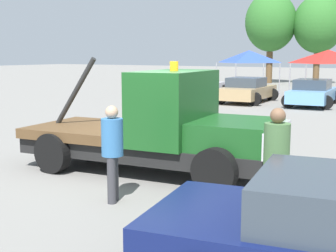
# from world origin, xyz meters

# --- Properties ---
(ground_plane) EXTENTS (160.00, 160.00, 0.00)m
(ground_plane) POSITION_xyz_m (0.00, 0.00, 0.00)
(ground_plane) COLOR gray
(tow_truck) EXTENTS (5.88, 2.79, 2.51)m
(tow_truck) POSITION_xyz_m (0.35, 0.04, 0.95)
(tow_truck) COLOR black
(tow_truck) RESTS_ON ground
(person_near_truck) EXTENTS (0.40, 0.40, 1.78)m
(person_near_truck) POSITION_xyz_m (3.44, -1.64, 1.03)
(person_near_truck) COLOR #847051
(person_near_truck) RESTS_ON ground
(person_at_hood) EXTENTS (0.38, 0.38, 1.70)m
(person_at_hood) POSITION_xyz_m (0.69, -2.16, 0.98)
(person_at_hood) COLOR #38383D
(person_at_hood) RESTS_ON ground
(parked_car_silver) EXTENTS (2.54, 4.44, 1.34)m
(parked_car_silver) POSITION_xyz_m (-7.40, 16.50, 0.65)
(parked_car_silver) COLOR #B7B7BC
(parked_car_silver) RESTS_ON ground
(parked_car_tan) EXTENTS (2.65, 4.61, 1.34)m
(parked_car_tan) POSITION_xyz_m (-3.77, 15.16, 0.65)
(parked_car_tan) COLOR tan
(parked_car_tan) RESTS_ON ground
(parked_car_skyblue) EXTENTS (2.61, 4.58, 1.34)m
(parked_car_skyblue) POSITION_xyz_m (-0.31, 15.23, 0.65)
(parked_car_skyblue) COLOR #669ED1
(parked_car_skyblue) RESTS_ON ground
(canopy_tent_blue) EXTENTS (3.21, 3.21, 2.80)m
(canopy_tent_blue) POSITION_xyz_m (-5.79, 20.40, 2.40)
(canopy_tent_blue) COLOR #9E9EA3
(canopy_tent_blue) RESTS_ON ground
(canopy_tent_red) EXTENTS (3.48, 3.48, 2.82)m
(canopy_tent_red) POSITION_xyz_m (-0.73, 20.03, 2.42)
(canopy_tent_red) COLOR #9E9EA3
(canopy_tent_red) RESTS_ON ground
(tree_center) EXTENTS (4.42, 4.42, 7.90)m
(tree_center) POSITION_xyz_m (-8.38, 31.76, 5.30)
(tree_center) COLOR brown
(tree_center) RESTS_ON ground
(tree_right) EXTENTS (4.21, 4.21, 7.52)m
(tree_right) POSITION_xyz_m (-4.51, 32.68, 5.04)
(tree_right) COLOR brown
(tree_right) RESTS_ON ground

